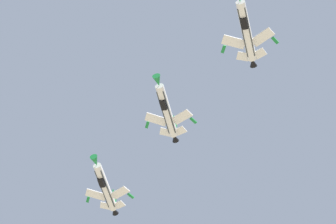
{
  "coord_description": "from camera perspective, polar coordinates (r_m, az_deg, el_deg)",
  "views": [
    {
      "loc": [
        -0.34,
        0.41,
        1.63
      ],
      "look_at": [
        -27.16,
        81.17,
        120.6
      ],
      "focal_mm": 80.7,
      "sensor_mm": 36.0,
      "label": 1
    }
  ],
  "objects": [
    {
      "name": "fighter_jet_lead",
      "position": [
        136.03,
        5.91,
        6.19
      ],
      "size": [
        10.62,
        15.97,
        4.37
      ],
      "rotation": [
        0.0,
        -0.07,
        3.22
      ],
      "color": "silver"
    },
    {
      "name": "fighter_jet_left_wing",
      "position": [
        145.83,
        -0.12,
        0.17
      ],
      "size": [
        10.52,
        15.97,
        4.38
      ],
      "rotation": [
        0.0,
        -0.17,
        3.22
      ],
      "color": "silver"
    },
    {
      "name": "fighter_jet_right_wing",
      "position": [
        155.88,
        -4.78,
        -5.61
      ],
      "size": [
        10.56,
        15.97,
        4.39
      ],
      "rotation": [
        0.0,
        -0.14,
        3.22
      ],
      "color": "silver"
    }
  ]
}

